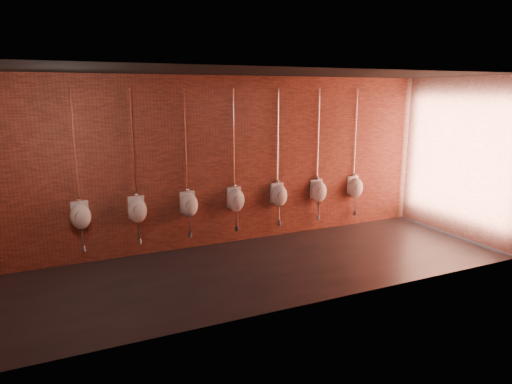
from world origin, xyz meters
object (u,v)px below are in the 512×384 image
Objects in this scene: urinal_4 at (279,195)px; urinal_3 at (236,199)px; urinal_1 at (137,209)px; urinal_2 at (189,204)px; urinal_6 at (355,187)px; urinal_5 at (319,191)px; urinal_0 at (80,215)px.

urinal_3 is at bearing 180.00° from urinal_4.
urinal_2 is (0.94, 0.00, 0.00)m from urinal_1.
urinal_1 and urinal_3 have the same top height.
urinal_4 is 1.88m from urinal_6.
urinal_1 is 3.75m from urinal_5.
urinal_0 is 4.69m from urinal_5.
urinal_2 is 3.75m from urinal_6.
urinal_1 is at bearing 180.00° from urinal_2.
urinal_1 is 1.88m from urinal_3.
urinal_6 is (1.88, 0.00, 0.00)m from urinal_4.
urinal_0 is 1.00× the size of urinal_5.
urinal_3 is at bearing 0.00° from urinal_0.
urinal_6 is at bearing 0.00° from urinal_5.
urinal_0 is 1.00× the size of urinal_1.
urinal_1 and urinal_6 have the same top height.
urinal_1 is 0.94m from urinal_2.
urinal_2 is 1.88m from urinal_4.
urinal_0 is at bearing 180.00° from urinal_4.
urinal_0 is 2.81m from urinal_3.
urinal_6 is (2.81, 0.00, 0.00)m from urinal_3.
urinal_3 is 1.00× the size of urinal_4.
urinal_0 is 1.00× the size of urinal_4.
urinal_5 is at bearing 0.00° from urinal_1.
urinal_0 and urinal_4 have the same top height.
urinal_1 is 1.00× the size of urinal_6.
urinal_6 is (3.75, 0.00, 0.00)m from urinal_2.
urinal_0 is 1.88m from urinal_2.
urinal_5 and urinal_6 have the same top height.
urinal_0 is 1.00× the size of urinal_3.
urinal_2 is at bearing 180.00° from urinal_4.
urinal_4 is at bearing 0.00° from urinal_0.
urinal_0 and urinal_1 have the same top height.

